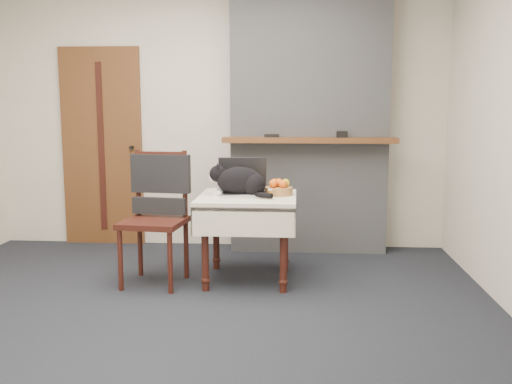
% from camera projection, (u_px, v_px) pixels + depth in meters
% --- Properties ---
extents(ground, '(4.50, 4.50, 0.00)m').
position_uv_depth(ground, '(181.00, 313.00, 3.93)').
color(ground, black).
rests_on(ground, ground).
extents(room_shell, '(4.52, 4.01, 2.61)m').
position_uv_depth(room_shell, '(189.00, 57.00, 4.12)').
color(room_shell, beige).
rests_on(room_shell, ground).
extents(door, '(0.82, 0.10, 2.00)m').
position_uv_depth(door, '(102.00, 147.00, 5.81)').
color(door, brown).
rests_on(door, ground).
extents(chimney, '(1.62, 0.48, 2.60)m').
position_uv_depth(chimney, '(309.00, 118.00, 5.49)').
color(chimney, gray).
rests_on(chimney, ground).
extents(side_table, '(0.78, 0.78, 0.70)m').
position_uv_depth(side_table, '(247.00, 209.00, 4.60)').
color(side_table, black).
rests_on(side_table, ground).
extents(laptop, '(0.45, 0.40, 0.30)m').
position_uv_depth(laptop, '(243.00, 185.00, 4.64)').
color(laptop, '#B7B7BC').
rests_on(laptop, side_table).
extents(cat, '(0.53, 0.31, 0.27)m').
position_uv_depth(cat, '(241.00, 182.00, 4.54)').
color(cat, black).
rests_on(cat, side_table).
extents(cream_jar, '(0.06, 0.06, 0.06)m').
position_uv_depth(cream_jar, '(216.00, 192.00, 4.57)').
color(cream_jar, silver).
rests_on(cream_jar, side_table).
extents(pill_bottle, '(0.04, 0.04, 0.07)m').
position_uv_depth(pill_bottle, '(270.00, 193.00, 4.44)').
color(pill_bottle, '#B46A16').
rests_on(pill_bottle, side_table).
extents(fruit_basket, '(0.23, 0.23, 0.13)m').
position_uv_depth(fruit_basket, '(279.00, 189.00, 4.61)').
color(fruit_basket, '#A57942').
rests_on(fruit_basket, side_table).
extents(desk_clutter, '(0.10, 0.10, 0.01)m').
position_uv_depth(desk_clutter, '(265.00, 194.00, 4.63)').
color(desk_clutter, black).
rests_on(desk_clutter, side_table).
extents(chair, '(0.53, 0.52, 1.06)m').
position_uv_depth(chair, '(158.00, 199.00, 4.58)').
color(chair, black).
rests_on(chair, ground).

